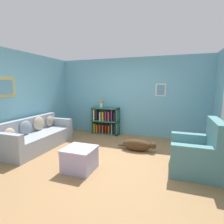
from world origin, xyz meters
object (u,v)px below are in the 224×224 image
(couch, at_px, (37,136))
(vase, at_px, (101,103))
(bookshelf, at_px, (106,121))
(dog, at_px, (138,145))
(recliner_chair, at_px, (198,154))
(coffee_table, at_px, (80,158))

(couch, height_order, vase, vase)
(vase, bearing_deg, bookshelf, 6.06)
(dog, bearing_deg, vase, 141.47)
(couch, relative_size, vase, 7.59)
(recliner_chair, bearing_deg, coffee_table, -161.54)
(couch, relative_size, recliner_chair, 1.95)
(bookshelf, xyz_separation_m, dog, (1.38, -1.24, -0.30))
(couch, distance_m, coffee_table, 1.89)
(coffee_table, bearing_deg, vase, 103.82)
(couch, distance_m, bookshelf, 2.30)
(vase, bearing_deg, dog, -38.53)
(recliner_chair, bearing_deg, dog, 152.88)
(bookshelf, relative_size, coffee_table, 1.56)
(dog, height_order, vase, vase)
(recliner_chair, bearing_deg, vase, 146.40)
(recliner_chair, distance_m, vase, 3.53)
(coffee_table, distance_m, vase, 2.86)
(couch, xyz_separation_m, vase, (1.08, 1.91, 0.77))
(recliner_chair, distance_m, dog, 1.51)
(coffee_table, xyz_separation_m, dog, (0.89, 1.43, -0.09))
(bookshelf, bearing_deg, dog, -41.98)
(bookshelf, bearing_deg, recliner_chair, -35.36)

